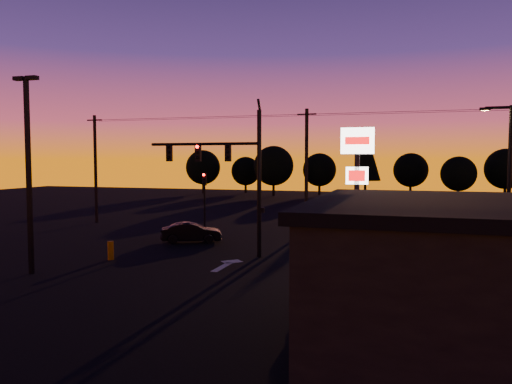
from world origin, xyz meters
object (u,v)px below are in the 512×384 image
(traffic_signal_mast, at_px, (231,167))
(bollard, at_px, (111,250))
(car_mid, at_px, (192,232))
(secondary_signal, at_px, (204,193))
(parking_lot_light, at_px, (28,161))
(pylon_sign, at_px, (357,169))
(car_right, at_px, (364,231))
(streetlight, at_px, (507,178))
(suv_parked, at_px, (345,285))

(traffic_signal_mast, bearing_deg, bollard, -151.99)
(traffic_signal_mast, height_order, car_mid, traffic_signal_mast)
(secondary_signal, height_order, bollard, secondary_signal)
(parking_lot_light, height_order, pylon_sign, parking_lot_light)
(pylon_sign, xyz_separation_m, car_right, (-0.47, 8.91, -4.16))
(traffic_signal_mast, xyz_separation_m, streetlight, (14.01, 1.51, -0.52))
(pylon_sign, height_order, bollard, pylon_sign)
(secondary_signal, bearing_deg, pylon_sign, -39.77)
(streetlight, bearing_deg, car_mid, 174.22)
(pylon_sign, bearing_deg, suv_parked, -88.18)
(streetlight, bearing_deg, parking_lot_light, -158.35)
(streetlight, xyz_separation_m, car_right, (-7.38, 4.91, -3.66))
(car_mid, bearing_deg, parking_lot_light, 137.98)
(streetlight, bearing_deg, pylon_sign, -149.92)
(streetlight, height_order, car_right, streetlight)
(parking_lot_light, height_order, suv_parked, parking_lot_light)
(pylon_sign, relative_size, car_right, 1.30)
(traffic_signal_mast, relative_size, pylon_sign, 1.26)
(streetlight, bearing_deg, traffic_signal_mast, -173.86)
(parking_lot_light, bearing_deg, car_right, 43.70)
(secondary_signal, bearing_deg, parking_lot_light, -99.79)
(parking_lot_light, bearing_deg, bollard, 67.21)
(car_right, bearing_deg, pylon_sign, 12.32)
(parking_lot_light, height_order, car_right, parking_lot_light)
(car_right, distance_m, suv_parked, 13.91)
(streetlight, bearing_deg, bollard, -166.99)
(traffic_signal_mast, relative_size, car_mid, 2.22)
(car_mid, bearing_deg, car_right, -97.62)
(parking_lot_light, xyz_separation_m, pylon_sign, (14.50, 4.50, -0.36))
(streetlight, relative_size, car_mid, 2.07)
(secondary_signal, xyz_separation_m, car_mid, (0.90, -4.16, -2.23))
(secondary_signal, distance_m, car_right, 11.77)
(pylon_sign, xyz_separation_m, bollard, (-12.85, -0.56, -4.42))
(traffic_signal_mast, bearing_deg, car_right, 44.07)
(secondary_signal, distance_m, car_mid, 4.80)
(secondary_signal, height_order, car_right, secondary_signal)
(traffic_signal_mast, distance_m, parking_lot_light, 10.19)
(parking_lot_light, distance_m, car_right, 19.93)
(car_right, bearing_deg, car_mid, -64.51)
(pylon_sign, distance_m, car_mid, 13.25)
(secondary_signal, xyz_separation_m, bollard, (-0.85, -10.55, -2.37))
(secondary_signal, bearing_deg, streetlight, -17.56)
(secondary_signal, distance_m, bollard, 10.84)
(pylon_sign, height_order, streetlight, streetlight)
(car_mid, xyz_separation_m, car_right, (10.63, 3.09, 0.12))
(car_right, xyz_separation_m, suv_parked, (0.63, -13.90, -0.04))
(car_right, bearing_deg, streetlight, 65.67)
(traffic_signal_mast, xyz_separation_m, parking_lot_light, (-7.40, -6.99, 0.33))
(parking_lot_light, bearing_deg, car_mid, 71.79)
(bollard, bearing_deg, parking_lot_light, -112.79)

